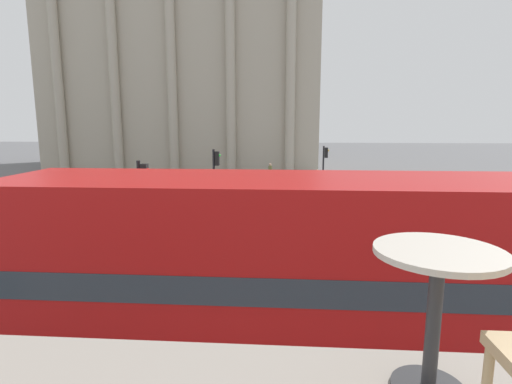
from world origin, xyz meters
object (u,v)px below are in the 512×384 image
at_px(pedestrian_olive, 270,172).
at_px(car_silver, 354,188).
at_px(car_maroon, 288,200).
at_px(traffic_light_mid, 215,174).
at_px(cafe_dining_table, 436,289).
at_px(plaza_building_left, 190,52).
at_px(traffic_light_far, 325,162).
at_px(pedestrian_blue, 362,243).
at_px(double_decker_bus, 298,273).
at_px(traffic_light_near, 143,201).
at_px(pedestrian_grey, 317,180).
at_px(pedestrian_black, 188,181).

bearing_deg(pedestrian_olive, car_silver, 120.49).
bearing_deg(car_maroon, traffic_light_mid, 57.94).
distance_m(cafe_dining_table, plaza_building_left, 46.57).
distance_m(traffic_light_far, pedestrian_blue, 14.96).
height_order(cafe_dining_table, plaza_building_left, plaza_building_left).
relative_size(traffic_light_mid, pedestrian_blue, 2.04).
bearing_deg(double_decker_bus, traffic_light_near, 139.89).
relative_size(traffic_light_near, car_maroon, 0.87).
xyz_separation_m(car_silver, pedestrian_blue, (-1.98, -13.12, 0.30)).
bearing_deg(pedestrian_grey, traffic_light_far, 116.38).
height_order(plaza_building_left, pedestrian_blue, plaza_building_left).
height_order(plaza_building_left, car_silver, plaza_building_left).
bearing_deg(pedestrian_blue, pedestrian_black, 8.39).
bearing_deg(car_silver, pedestrian_olive, 12.64).
relative_size(plaza_building_left, pedestrian_olive, 17.59).
xyz_separation_m(double_decker_bus, pedestrian_blue, (2.25, 5.83, -1.18)).
bearing_deg(pedestrian_blue, traffic_light_near, 70.94).
bearing_deg(pedestrian_grey, traffic_light_near, 2.98).
distance_m(plaza_building_left, pedestrian_olive, 20.65).
xyz_separation_m(cafe_dining_table, traffic_light_near, (-5.13, 10.08, -1.61)).
bearing_deg(cafe_dining_table, pedestrian_blue, 80.48).
bearing_deg(traffic_light_near, pedestrian_olive, 80.79).
bearing_deg(traffic_light_far, double_decker_bus, -96.85).
height_order(traffic_light_near, pedestrian_blue, traffic_light_near).
bearing_deg(plaza_building_left, pedestrian_blue, -68.49).
bearing_deg(traffic_light_mid, car_silver, 37.45).
bearing_deg(pedestrian_olive, pedestrian_blue, 89.99).
relative_size(double_decker_bus, traffic_light_near, 2.80).
xyz_separation_m(car_maroon, pedestrian_olive, (-1.36, 10.95, 0.23)).
bearing_deg(pedestrian_olive, traffic_light_far, 119.23).
relative_size(car_silver, pedestrian_blue, 2.43).
height_order(pedestrian_blue, pedestrian_grey, pedestrian_blue).
distance_m(traffic_light_near, pedestrian_olive, 20.54).
distance_m(cafe_dining_table, car_silver, 24.36).
xyz_separation_m(plaza_building_left, pedestrian_black, (4.17, -19.48, -11.79)).
distance_m(car_maroon, pedestrian_black, 8.71).
bearing_deg(pedestrian_olive, traffic_light_near, 70.23).
height_order(double_decker_bus, pedestrian_olive, double_decker_bus).
bearing_deg(pedestrian_black, cafe_dining_table, -58.98).
bearing_deg(car_silver, car_maroon, 107.99).
distance_m(traffic_light_far, car_maroon, 6.93).
relative_size(traffic_light_mid, pedestrian_grey, 2.10).
bearing_deg(traffic_light_mid, pedestrian_grey, 54.14).
relative_size(traffic_light_near, pedestrian_blue, 2.12).
height_order(traffic_light_near, pedestrian_olive, traffic_light_near).
height_order(traffic_light_near, pedestrian_black, traffic_light_near).
bearing_deg(pedestrian_olive, double_decker_bus, 82.58).
bearing_deg(car_maroon, traffic_light_far, -77.40).
height_order(plaza_building_left, traffic_light_far, plaza_building_left).
bearing_deg(car_maroon, pedestrian_grey, -73.42).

